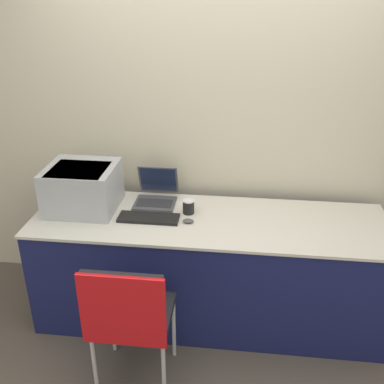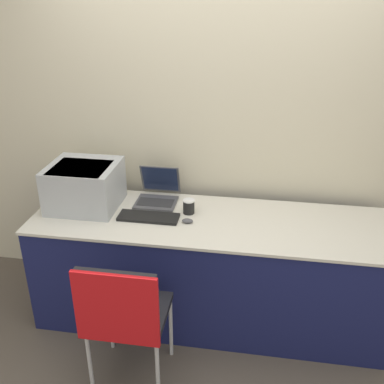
{
  "view_description": "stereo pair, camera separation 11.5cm",
  "coord_description": "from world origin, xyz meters",
  "px_view_note": "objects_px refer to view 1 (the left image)",
  "views": [
    {
      "loc": [
        0.19,
        -2.28,
        2.25
      ],
      "look_at": [
        -0.12,
        0.39,
        0.98
      ],
      "focal_mm": 42.0,
      "sensor_mm": 36.0,
      "label": 1
    },
    {
      "loc": [
        0.31,
        -2.27,
        2.25
      ],
      "look_at": [
        -0.12,
        0.39,
        0.98
      ],
      "focal_mm": 42.0,
      "sensor_mm": 36.0,
      "label": 2
    }
  ],
  "objects_px": {
    "mouse": "(188,221)",
    "external_keyboard": "(149,218)",
    "chair": "(128,313)",
    "coffee_cup": "(189,207)",
    "laptop_left": "(156,195)",
    "printer": "(82,186)"
  },
  "relations": [
    {
      "from": "printer",
      "to": "laptop_left",
      "type": "bearing_deg",
      "value": 18.4
    },
    {
      "from": "coffee_cup",
      "to": "chair",
      "type": "xyz_separation_m",
      "value": [
        -0.24,
        -0.81,
        -0.27
      ]
    },
    {
      "from": "mouse",
      "to": "chair",
      "type": "height_order",
      "value": "chair"
    },
    {
      "from": "printer",
      "to": "laptop_left",
      "type": "height_order",
      "value": "printer"
    },
    {
      "from": "external_keyboard",
      "to": "coffee_cup",
      "type": "xyz_separation_m",
      "value": [
        0.26,
        0.12,
        0.04
      ]
    },
    {
      "from": "laptop_left",
      "to": "coffee_cup",
      "type": "distance_m",
      "value": 0.3
    },
    {
      "from": "printer",
      "to": "mouse",
      "type": "relative_size",
      "value": 6.24
    },
    {
      "from": "external_keyboard",
      "to": "chair",
      "type": "relative_size",
      "value": 0.45
    },
    {
      "from": "coffee_cup",
      "to": "mouse",
      "type": "height_order",
      "value": "coffee_cup"
    },
    {
      "from": "mouse",
      "to": "external_keyboard",
      "type": "bearing_deg",
      "value": 176.05
    },
    {
      "from": "laptop_left",
      "to": "coffee_cup",
      "type": "xyz_separation_m",
      "value": [
        0.26,
        -0.15,
        -0.0
      ]
    },
    {
      "from": "coffee_cup",
      "to": "laptop_left",
      "type": "bearing_deg",
      "value": 148.94
    },
    {
      "from": "external_keyboard",
      "to": "chair",
      "type": "height_order",
      "value": "chair"
    },
    {
      "from": "chair",
      "to": "external_keyboard",
      "type": "bearing_deg",
      "value": 91.62
    },
    {
      "from": "printer",
      "to": "coffee_cup",
      "type": "distance_m",
      "value": 0.75
    },
    {
      "from": "external_keyboard",
      "to": "coffee_cup",
      "type": "relative_size",
      "value": 4.1
    },
    {
      "from": "laptop_left",
      "to": "printer",
      "type": "bearing_deg",
      "value": -161.6
    },
    {
      "from": "coffee_cup",
      "to": "chair",
      "type": "bearing_deg",
      "value": -106.21
    },
    {
      "from": "coffee_cup",
      "to": "chair",
      "type": "height_order",
      "value": "chair"
    },
    {
      "from": "external_keyboard",
      "to": "chair",
      "type": "xyz_separation_m",
      "value": [
        0.02,
        -0.69,
        -0.23
      ]
    },
    {
      "from": "printer",
      "to": "mouse",
      "type": "bearing_deg",
      "value": -10.01
    },
    {
      "from": "coffee_cup",
      "to": "mouse",
      "type": "xyz_separation_m",
      "value": [
        0.01,
        -0.14,
        -0.04
      ]
    }
  ]
}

